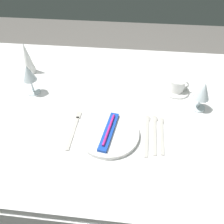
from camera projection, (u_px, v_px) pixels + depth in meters
The scene contains 13 objects.
ground_plane at pixel (111, 180), 1.56m from camera, with size 6.00×6.00×0.00m, color slate.
dining_table at pixel (111, 114), 1.11m from camera, with size 1.80×1.11×0.74m.
dinner_plate at pixel (109, 134), 0.89m from camera, with size 0.25×0.25×0.02m, color white.
toothbrush_package at pixel (109, 131), 0.88m from camera, with size 0.07×0.21×0.02m.
fork_outer at pixel (74, 128), 0.92m from camera, with size 0.02×0.22×0.00m.
spoon_soup at pixel (147, 130), 0.92m from camera, with size 0.03×0.23×0.01m.
spoon_dessert at pixel (155, 129), 0.92m from camera, with size 0.03×0.22×0.01m.
spoon_tea at pixel (162, 130), 0.91m from camera, with size 0.03×0.21×0.01m.
saucer_left at pixel (175, 90), 1.11m from camera, with size 0.14×0.14×0.01m, color white.
coffee_cup_left at pixel (177, 85), 1.09m from camera, with size 0.10×0.08×0.06m.
wine_glass_centre at pixel (29, 75), 1.03m from camera, with size 0.07×0.07×0.16m.
wine_glass_left at pixel (203, 92), 0.96m from camera, with size 0.07×0.07×0.14m.
napkin_folded at pixel (27, 58), 1.19m from camera, with size 0.06×0.06×0.18m, color white.
Camera 1 is at (0.09, -0.80, 1.42)m, focal length 34.77 mm.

